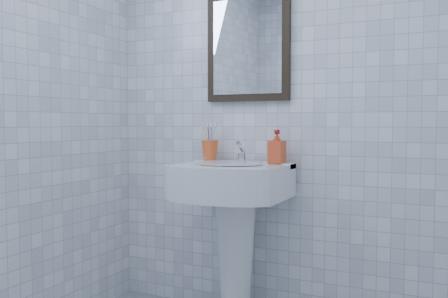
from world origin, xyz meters
The scene contains 6 objects.
wall_back centered at (0.00, 1.20, 1.25)m, with size 2.20×0.02×2.50m, color white.
washbasin centered at (-0.24, 0.99, 0.61)m, with size 0.59×0.43×0.90m.
faucet centered at (-0.24, 1.09, 0.94)m, with size 0.05×0.10×0.12m.
toothbrush_cup centered at (-0.45, 1.11, 0.96)m, with size 0.10×0.10×0.12m, color #ED5B24, non-canonical shape.
soap_dispenser centered at (-0.04, 1.10, 0.99)m, with size 0.08×0.08×0.18m, color red.
wall_mirror centered at (-0.24, 1.18, 1.55)m, with size 0.50×0.04×0.62m.
Camera 1 is at (0.87, -1.47, 1.12)m, focal length 40.00 mm.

